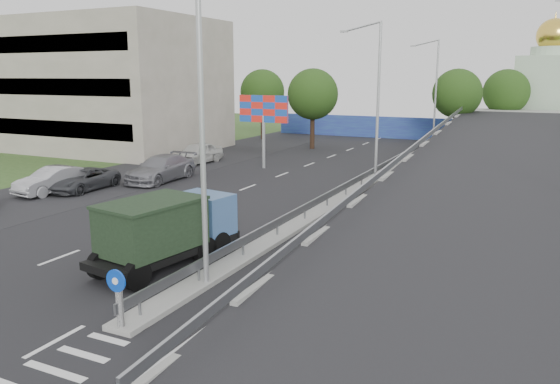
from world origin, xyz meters
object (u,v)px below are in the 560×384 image
Objects in this scene: church at (548,90)px; parked_car_c at (83,180)px; parked_car_d at (161,169)px; sign_bollard at (119,298)px; lamp_post_mid at (375,94)px; parked_car_e at (197,153)px; billboard at (264,113)px; dump_truck at (168,228)px; lamp_post_near at (196,113)px; lamp_post_far at (434,87)px; parked_car_b at (54,180)px.

parked_car_c is at bearing -119.81° from church.
sign_bollard is at bearing -56.64° from parked_car_d.
lamp_post_mid is 1.72× the size of parked_car_d.
lamp_post_mid is at bearing -1.81° from parked_car_e.
billboard is at bearing 61.31° from parked_car_d.
parked_car_e is at bearing -176.52° from billboard.
dump_truck is (-2.28, -18.78, -4.36)m from lamp_post_mid.
lamp_post_near is (0.11, 3.83, 4.77)m from sign_bollard.
church is at bearing 80.19° from sign_bollard.
church reaches higher than lamp_post_near.
dump_truck is (6.83, -20.78, -2.74)m from billboard.
church is at bearing 86.01° from dump_truck.
lamp_post_far is 1.83× the size of billboard.
parked_car_d is (-12.95, -25.55, -4.96)m from lamp_post_far.
sign_bollard is 29.48m from parked_car_e.
parked_car_d is at bearing -116.88° from lamp_post_far.
parked_car_d is 1.18× the size of parked_car_e.
lamp_post_mid is 2.10× the size of parked_car_b.
sign_bollard is 24.30m from lamp_post_mid.
church is 52.63m from parked_car_b.
sign_bollard is at bearing -32.27° from parked_car_b.
lamp_post_far is at bearing 60.77° from parked_car_c.
dump_truck is at bearing -71.81° from billboard.
lamp_post_mid is 1.62× the size of dump_truck.
parked_car_d reaches higher than parked_car_b.
parked_car_d is (-12.95, 14.45, -4.96)m from lamp_post_near.
church is 2.87× the size of parked_car_b.
lamp_post_mid is 20.00m from lamp_post_far.
parked_car_e is (0.41, 11.72, 0.17)m from parked_car_c.
billboard is 1.14× the size of parked_car_b.
parked_car_d is at bearing -120.01° from church.
parked_car_b is (-26.24, -45.40, -4.52)m from church.
lamp_post_far is 29.07m from parked_car_d.
sign_bollard is 27.53m from billboard.
billboard reaches higher than dump_truck.
parked_car_d is (-10.67, 13.23, -0.60)m from dump_truck.
parked_car_d is (-3.84, -7.55, -3.33)m from billboard.
parked_car_d is at bearing 125.10° from sign_bollard.
lamp_post_mid is 1.83× the size of billboard.
sign_bollard is 0.27× the size of dump_truck.
church is 45.89m from parked_car_d.
church is (9.89, 34.00, -0.50)m from lamp_post_mid.
billboard is 14.04m from parked_car_c.
billboard reaches higher than parked_car_d.
lamp_post_near is 26.77m from parked_car_e.
lamp_post_far is at bearing 90.00° from lamp_post_near.
lamp_post_near is 20.00m from lamp_post_mid.
lamp_post_mid is at bearing 92.07° from dump_truck.
lamp_post_near is 5.07m from dump_truck.
sign_bollard is 22.33m from parked_car_d.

